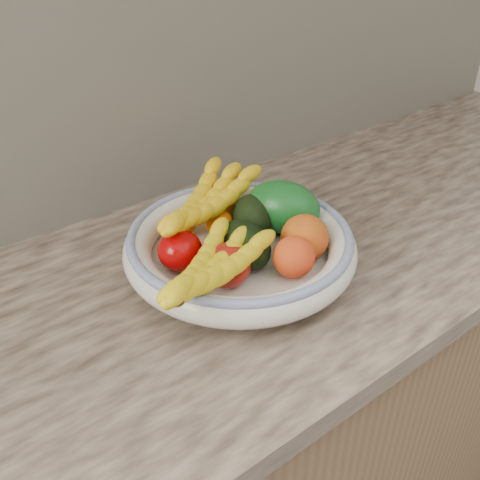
% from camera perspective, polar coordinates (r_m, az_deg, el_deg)
% --- Properties ---
extents(kitchen_counter, '(2.44, 0.66, 1.40)m').
position_cam_1_polar(kitchen_counter, '(1.24, -0.75, -19.01)').
color(kitchen_counter, brown).
rests_on(kitchen_counter, ground).
extents(fruit_bowl, '(0.39, 0.39, 0.08)m').
position_cam_1_polar(fruit_bowl, '(0.90, 0.00, -0.61)').
color(fruit_bowl, silver).
rests_on(fruit_bowl, kitchen_counter).
extents(clementine_back_left, '(0.05, 0.05, 0.04)m').
position_cam_1_polar(clementine_back_left, '(0.95, -6.14, 1.77)').
color(clementine_back_left, orange).
rests_on(clementine_back_left, fruit_bowl).
extents(clementine_back_right, '(0.06, 0.06, 0.05)m').
position_cam_1_polar(clementine_back_right, '(0.99, -1.80, 3.26)').
color(clementine_back_right, orange).
rests_on(clementine_back_right, fruit_bowl).
extents(clementine_back_mid, '(0.06, 0.06, 0.05)m').
position_cam_1_polar(clementine_back_mid, '(0.95, -2.13, 1.73)').
color(clementine_back_mid, '#EC6404').
rests_on(clementine_back_mid, fruit_bowl).
extents(tomato_left, '(0.09, 0.09, 0.07)m').
position_cam_1_polar(tomato_left, '(0.87, -6.42, -1.11)').
color(tomato_left, '#A40203').
rests_on(tomato_left, fruit_bowl).
extents(tomato_near_left, '(0.10, 0.10, 0.07)m').
position_cam_1_polar(tomato_near_left, '(0.83, -1.49, -2.72)').
color(tomato_near_left, '#A0170E').
rests_on(tomato_near_left, fruit_bowl).
extents(avocado_center, '(0.08, 0.12, 0.08)m').
position_cam_1_polar(avocado_center, '(0.87, 0.47, -0.52)').
color(avocado_center, black).
rests_on(avocado_center, fruit_bowl).
extents(avocado_right, '(0.13, 0.13, 0.07)m').
position_cam_1_polar(avocado_right, '(0.95, 1.37, 2.51)').
color(avocado_right, black).
rests_on(avocado_right, fruit_bowl).
extents(green_mango, '(0.17, 0.17, 0.12)m').
position_cam_1_polar(green_mango, '(0.95, 4.58, 3.48)').
color(green_mango, '#0F5119').
rests_on(green_mango, fruit_bowl).
extents(peach_front, '(0.07, 0.07, 0.07)m').
position_cam_1_polar(peach_front, '(0.84, 5.74, -1.81)').
color(peach_front, orange).
rests_on(peach_front, fruit_bowl).
extents(peach_right, '(0.09, 0.09, 0.08)m').
position_cam_1_polar(peach_right, '(0.89, 6.89, 0.21)').
color(peach_right, orange).
rests_on(peach_right, fruit_bowl).
extents(banana_bunch_back, '(0.31, 0.23, 0.08)m').
position_cam_1_polar(banana_bunch_back, '(0.93, -3.69, 3.57)').
color(banana_bunch_back, yellow).
rests_on(banana_bunch_back, fruit_bowl).
extents(banana_bunch_front, '(0.28, 0.21, 0.07)m').
position_cam_1_polar(banana_bunch_front, '(0.78, -3.02, -3.39)').
color(banana_bunch_front, yellow).
rests_on(banana_bunch_front, fruit_bowl).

